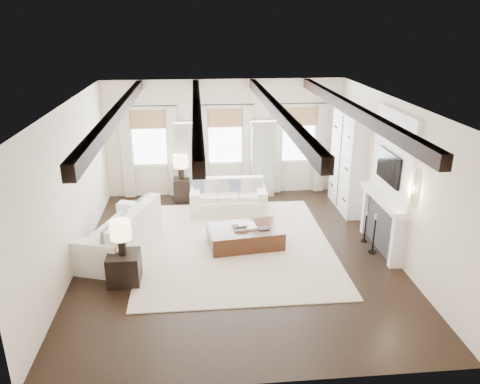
{
  "coord_description": "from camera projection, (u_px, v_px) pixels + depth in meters",
  "views": [
    {
      "loc": [
        -0.75,
        -8.79,
        4.72
      ],
      "look_at": [
        0.13,
        0.7,
        1.15
      ],
      "focal_mm": 35.0,
      "sensor_mm": 36.0,
      "label": 1
    }
  ],
  "objects": [
    {
      "name": "lamp_front",
      "position": [
        121.0,
        232.0,
        8.52
      ],
      "size": [
        0.39,
        0.39,
        0.67
      ],
      "color": "black",
      "rests_on": "side_table_front"
    },
    {
      "name": "sofa_left",
      "position": [
        122.0,
        236.0,
        9.88
      ],
      "size": [
        1.7,
        2.49,
        0.98
      ],
      "color": "white",
      "rests_on": "ground"
    },
    {
      "name": "side_table_back",
      "position": [
        182.0,
        190.0,
        12.71
      ],
      "size": [
        0.43,
        0.43,
        0.64
      ],
      "primitive_type": "cube",
      "color": "black",
      "rests_on": "ground"
    },
    {
      "name": "sofa_back",
      "position": [
        228.0,
        198.0,
        12.05
      ],
      "size": [
        1.96,
        0.94,
        0.83
      ],
      "color": "white",
      "rests_on": "ground"
    },
    {
      "name": "book_lower",
      "position": [
        240.0,
        226.0,
        10.14
      ],
      "size": [
        0.28,
        0.23,
        0.04
      ],
      "primitive_type": "cube",
      "rotation": [
        0.0,
        0.0,
        0.12
      ],
      "color": "#262628",
      "rests_on": "tray"
    },
    {
      "name": "book_upper",
      "position": [
        243.0,
        225.0,
        10.13
      ],
      "size": [
        0.24,
        0.2,
        0.03
      ],
      "primitive_type": "cube",
      "rotation": [
        0.0,
        0.0,
        0.12
      ],
      "color": "beige",
      "rests_on": "book_lower"
    },
    {
      "name": "candlestick_far",
      "position": [
        365.0,
        229.0,
        10.4
      ],
      "size": [
        0.15,
        0.15,
        0.73
      ],
      "color": "black",
      "rests_on": "ground"
    },
    {
      "name": "tray",
      "position": [
        244.0,
        226.0,
        10.22
      ],
      "size": [
        0.54,
        0.44,
        0.04
      ],
      "primitive_type": "cube",
      "rotation": [
        0.0,
        0.0,
        0.12
      ],
      "color": "white",
      "rests_on": "ottoman"
    },
    {
      "name": "area_rug",
      "position": [
        236.0,
        244.0,
        10.34
      ],
      "size": [
        4.14,
        4.83,
        0.02
      ],
      "primitive_type": "cube",
      "color": "beige",
      "rests_on": "ground"
    },
    {
      "name": "lamp_back",
      "position": [
        181.0,
        162.0,
        12.44
      ],
      "size": [
        0.39,
        0.39,
        0.67
      ],
      "color": "black",
      "rests_on": "side_table_back"
    },
    {
      "name": "book_loose",
      "position": [
        264.0,
        228.0,
        10.13
      ],
      "size": [
        0.26,
        0.21,
        0.03
      ],
      "primitive_type": "cube",
      "rotation": [
        0.0,
        0.0,
        0.12
      ],
      "color": "#262628",
      "rests_on": "ottoman"
    },
    {
      "name": "ottoman",
      "position": [
        245.0,
        237.0,
        10.25
      ],
      "size": [
        1.68,
        1.17,
        0.41
      ],
      "primitive_type": "cube",
      "rotation": [
        0.0,
        0.0,
        0.12
      ],
      "color": "black",
      "rests_on": "ground"
    },
    {
      "name": "candlestick_near",
      "position": [
        374.0,
        237.0,
        9.89
      ],
      "size": [
        0.18,
        0.18,
        0.88
      ],
      "color": "black",
      "rests_on": "ground"
    },
    {
      "name": "room_shell",
      "position": [
        267.0,
        156.0,
        10.15
      ],
      "size": [
        6.54,
        7.54,
        3.22
      ],
      "color": "#FAE8CF",
      "rests_on": "ground"
    },
    {
      "name": "ground",
      "position": [
        237.0,
        254.0,
        9.92
      ],
      "size": [
        7.5,
        7.5,
        0.0
      ],
      "primitive_type": "plane",
      "color": "black",
      "rests_on": "ground"
    },
    {
      "name": "side_table_front",
      "position": [
        124.0,
        268.0,
        8.79
      ],
      "size": [
        0.59,
        0.59,
        0.59
      ],
      "primitive_type": "cube",
      "color": "black",
      "rests_on": "ground"
    }
  ]
}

